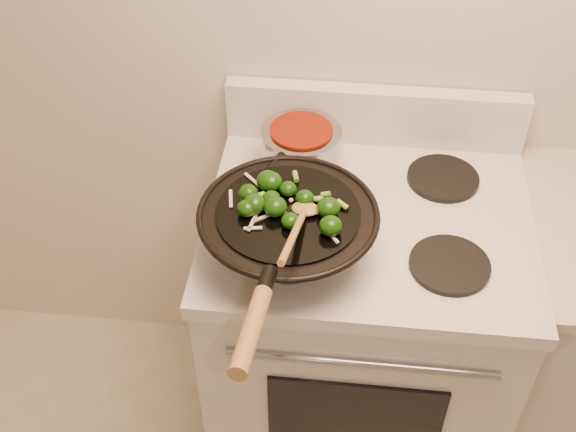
# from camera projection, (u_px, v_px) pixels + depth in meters

# --- Properties ---
(stove) EXTENTS (0.78, 0.67, 1.08)m
(stove) POSITION_uv_depth(u_px,v_px,m) (357.00, 331.00, 2.03)
(stove) COLOR silver
(stove) RESTS_ON ground
(wok) EXTENTS (0.39, 0.66, 0.19)m
(wok) POSITION_uv_depth(u_px,v_px,m) (288.00, 231.00, 1.57)
(wok) COLOR black
(wok) RESTS_ON stove
(stirfry) EXTENTS (0.26, 0.21, 0.04)m
(stirfry) POSITION_uv_depth(u_px,v_px,m) (283.00, 200.00, 1.54)
(stirfry) COLOR #113808
(stirfry) RESTS_ON wok
(wooden_spoon) EXTENTS (0.06, 0.27, 0.10)m
(wooden_spoon) POSITION_uv_depth(u_px,v_px,m) (299.00, 223.00, 1.46)
(wooden_spoon) COLOR #9E6E3E
(wooden_spoon) RESTS_ON wok
(saucepan) EXTENTS (0.20, 0.31, 0.12)m
(saucepan) POSITION_uv_depth(u_px,v_px,m) (301.00, 149.00, 1.80)
(saucepan) COLOR #919399
(saucepan) RESTS_ON stove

